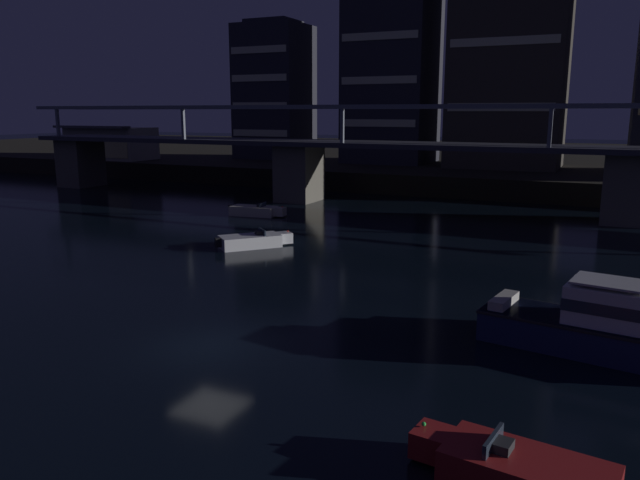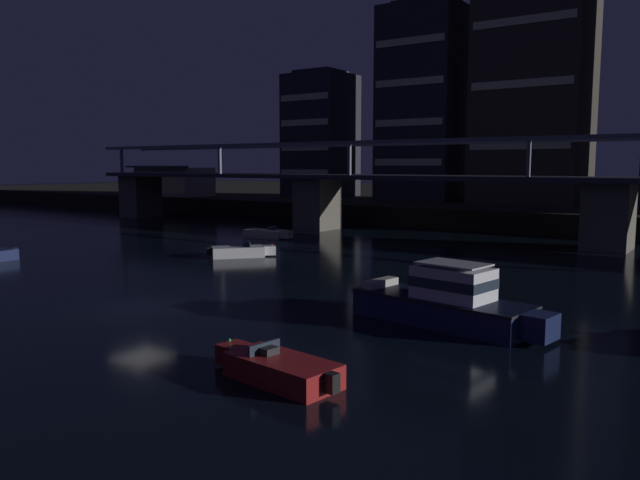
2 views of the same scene
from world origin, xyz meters
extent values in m
plane|color=black|center=(0.00, 0.00, 0.00)|extent=(400.00, 400.00, 0.00)
cube|color=black|center=(0.00, 84.17, 1.10)|extent=(240.00, 80.00, 2.20)
cube|color=#605B51|center=(-43.96, 36.17, 2.77)|extent=(3.60, 4.40, 5.55)
cube|color=#605B51|center=(-14.65, 36.17, 2.77)|extent=(3.60, 4.40, 5.55)
cube|color=#605B51|center=(14.65, 36.17, 2.77)|extent=(3.60, 4.40, 5.55)
cube|color=#33333D|center=(0.00, 36.17, 5.78)|extent=(93.92, 6.40, 0.45)
cube|color=slate|center=(0.00, 33.27, 9.20)|extent=(93.92, 0.36, 0.36)
cube|color=slate|center=(0.00, 39.07, 9.20)|extent=(93.92, 0.36, 0.36)
cube|color=slate|center=(-43.96, 33.27, 7.60)|extent=(0.30, 0.30, 3.20)
cube|color=slate|center=(-26.38, 33.27, 7.60)|extent=(0.30, 0.30, 3.20)
cube|color=slate|center=(-8.79, 33.27, 7.60)|extent=(0.30, 0.30, 3.20)
cube|color=slate|center=(8.79, 33.27, 7.60)|extent=(0.30, 0.30, 3.20)
cube|color=#282833|center=(-30.82, 60.18, 11.41)|extent=(9.27, 8.60, 18.41)
cube|color=beige|center=(-30.82, 55.83, 5.88)|extent=(8.53, 0.10, 0.90)
cube|color=beige|center=(-30.82, 55.83, 9.56)|extent=(8.53, 0.10, 0.90)
cube|color=beige|center=(-30.82, 55.83, 13.25)|extent=(8.53, 0.10, 0.90)
cube|color=beige|center=(-30.82, 55.83, 16.93)|extent=(8.53, 0.10, 0.90)
cube|color=#282833|center=(-30.82, 60.18, 20.91)|extent=(6.49, 6.02, 0.60)
cube|color=#282833|center=(-13.32, 60.16, 15.13)|extent=(10.56, 10.39, 25.86)
cube|color=beige|center=(-13.32, 54.92, 7.37)|extent=(9.72, 0.10, 0.90)
cube|color=beige|center=(-13.32, 54.92, 12.55)|extent=(9.72, 0.10, 0.90)
cube|color=beige|center=(-13.32, 54.92, 17.72)|extent=(9.72, 0.10, 0.90)
cube|color=beige|center=(-13.32, 54.92, 22.89)|extent=(9.72, 0.10, 0.90)
cube|color=#282833|center=(-13.32, 60.16, 28.36)|extent=(7.39, 7.28, 0.60)
cube|color=#38332D|center=(1.53, 59.26, 19.86)|extent=(12.77, 10.85, 35.32)
cube|color=beige|center=(1.53, 53.79, 9.26)|extent=(11.75, 0.10, 0.90)
cube|color=beige|center=(1.53, 53.79, 16.33)|extent=(11.75, 0.10, 0.90)
cube|color=beige|center=(1.53, 53.79, 23.39)|extent=(11.75, 0.10, 0.90)
cube|color=#B2AD9E|center=(-50.48, 48.17, 4.40)|extent=(12.00, 6.00, 4.40)
cube|color=#EAD88C|center=(-50.48, 45.12, 3.96)|extent=(11.20, 0.10, 2.64)
cube|color=#4C4C51|center=(-50.48, 44.57, 6.75)|extent=(12.40, 1.60, 0.30)
cube|color=#19234C|center=(13.24, 5.69, 0.60)|extent=(8.31, 3.85, 1.20)
cube|color=#19234C|center=(17.73, 4.96, 0.68)|extent=(1.31, 1.59, 1.04)
cube|color=black|center=(13.24, 5.69, 1.15)|extent=(8.40, 3.94, 0.10)
cube|color=white|center=(13.83, 5.59, 1.90)|extent=(3.49, 2.58, 1.40)
cube|color=#283342|center=(13.83, 5.59, 1.95)|extent=(3.54, 2.63, 0.44)
cube|color=silver|center=(13.83, 5.59, 2.75)|extent=(3.15, 2.33, 0.08)
cube|color=#B7B2A8|center=(9.88, 6.23, 1.38)|extent=(0.92, 2.15, 0.36)
cube|color=beige|center=(-14.16, 26.60, 0.40)|extent=(4.11, 2.28, 0.80)
cube|color=beige|center=(-11.78, 26.91, 0.45)|extent=(1.02, 1.10, 0.70)
cube|color=#283342|center=(-13.32, 26.71, 0.98)|extent=(0.27, 1.35, 0.36)
cube|color=#262628|center=(-13.57, 26.68, 0.92)|extent=(0.47, 0.61, 0.24)
cube|color=black|center=(-16.30, 26.33, 0.50)|extent=(0.40, 0.40, 0.60)
sphere|color=red|center=(-11.53, 26.94, 0.88)|extent=(0.12, 0.12, 0.12)
cube|color=maroon|center=(12.12, -4.26, 0.40)|extent=(4.12, 2.32, 0.80)
cube|color=maroon|center=(9.74, -3.93, 0.45)|extent=(1.03, 1.10, 0.70)
cube|color=#283342|center=(11.28, -4.14, 0.98)|extent=(0.29, 1.35, 0.36)
cube|color=#262628|center=(11.52, -4.17, 0.92)|extent=(0.47, 0.61, 0.24)
cube|color=black|center=(14.25, -4.55, 0.50)|extent=(0.41, 0.41, 0.60)
sphere|color=#33D84C|center=(9.49, -3.89, 0.88)|extent=(0.12, 0.12, 0.12)
cube|color=silver|center=(-7.78, 15.64, 0.40)|extent=(3.93, 4.13, 0.80)
cube|color=silver|center=(-6.19, 17.45, 0.45)|extent=(1.34, 1.33, 0.70)
cube|color=#283342|center=(-7.22, 16.28, 0.98)|extent=(1.08, 0.96, 0.36)
cube|color=#262628|center=(-7.38, 16.09, 0.92)|extent=(0.68, 0.67, 0.24)
cube|color=black|center=(-9.19, 14.01, 0.50)|extent=(0.51, 0.51, 0.60)
sphere|color=red|center=(-6.03, 17.64, 0.88)|extent=(0.12, 0.12, 0.12)
cube|color=black|center=(-21.30, 5.54, 0.50)|extent=(0.40, 0.40, 0.60)
camera|label=1|loc=(13.25, -18.13, 8.76)|focal=34.45mm
camera|label=2|loc=(24.20, -19.58, 6.99)|focal=34.98mm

